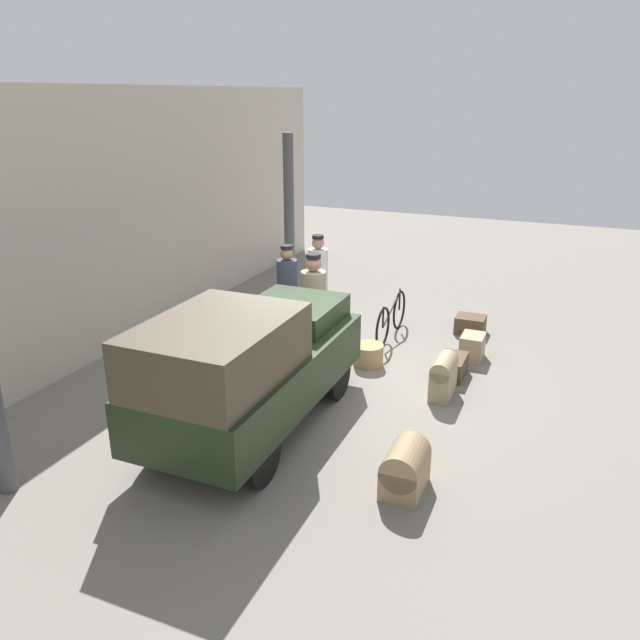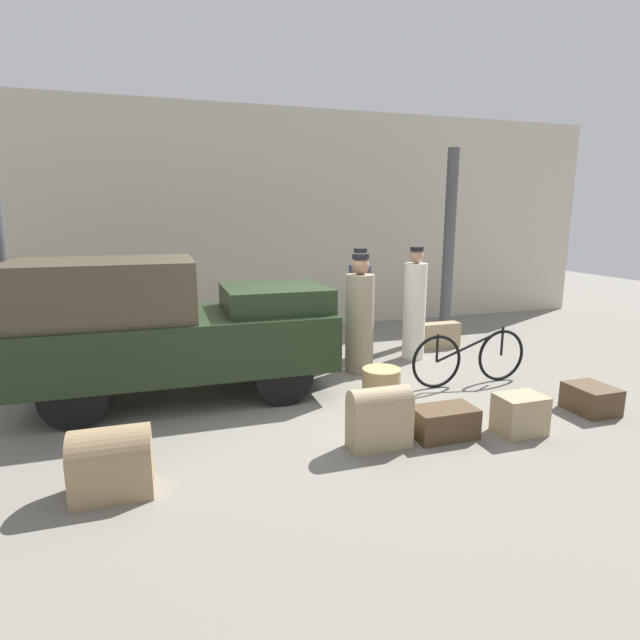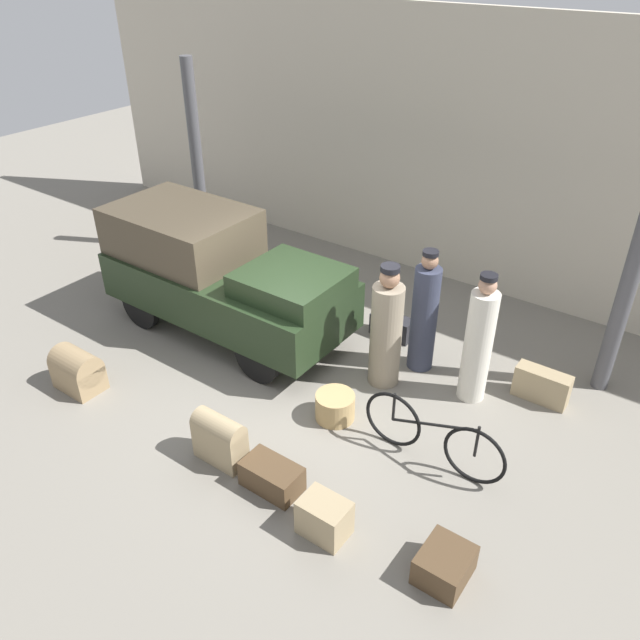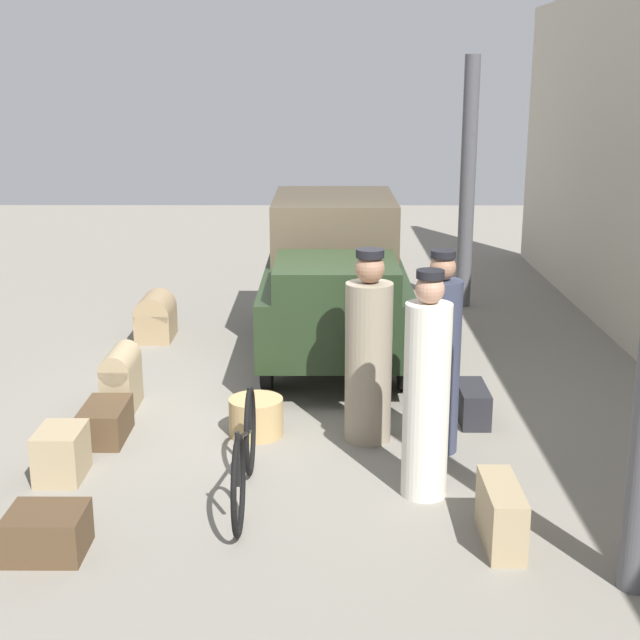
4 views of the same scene
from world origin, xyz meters
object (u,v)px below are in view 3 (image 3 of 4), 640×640
Objects in this scene: trunk_wicker_pale at (392,326)px; trunk_barrel_dark at (77,370)px; truck at (218,271)px; porter_lifting_near_truck at (424,316)px; wicker_basket at (335,406)px; suitcase_tan_flat at (272,476)px; porter_with_bicycle at (478,343)px; bicycle at (432,436)px; trunk_large_brown at (220,438)px; conductor_in_dark_uniform at (386,331)px; suitcase_small_leather at (444,565)px; suitcase_black_upright at (324,518)px; trunk_umber_medium at (542,386)px.

trunk_wicker_pale is 4.64m from trunk_barrel_dark.
porter_lifting_near_truck is (3.07, 0.91, -0.14)m from truck.
truck reaches higher than wicker_basket.
truck is 3.66m from suitcase_tan_flat.
porter_with_bicycle is 2.83× the size of trunk_barrel_dark.
porter_with_bicycle reaches higher than bicycle.
porter_lifting_near_truck is 2.85× the size of trunk_large_brown.
porter_with_bicycle is at bearing 49.49° from wicker_basket.
trunk_large_brown is at bearing -144.83° from bicycle.
wicker_basket is at bearing -130.51° from porter_with_bicycle.
suitcase_small_leather is at bearing -48.44° from conductor_in_dark_uniform.
suitcase_small_leather is (1.86, -3.00, -0.69)m from porter_lifting_near_truck.
trunk_wicker_pale is (-1.63, 0.66, -0.69)m from porter_with_bicycle.
wicker_basket is 0.94× the size of suitcase_small_leather.
conductor_in_dark_uniform is at bearing 107.93° from suitcase_black_upright.
trunk_umber_medium reaches higher than suitcase_black_upright.
porter_with_bicycle reaches higher than trunk_wicker_pale.
conductor_in_dark_uniform is 2.55m from suitcase_tan_flat.
wicker_basket is at bearing -101.72° from porter_lifting_near_truck.
conductor_in_dark_uniform reaches higher than suitcase_black_upright.
bicycle is 0.98× the size of porter_lifting_near_truck.
porter_with_bicycle reaches higher than trunk_large_brown.
porter_with_bicycle is 5.43m from trunk_barrel_dark.
trunk_wicker_pale is at bearing 85.29° from trunk_large_brown.
porter_with_bicycle is (3.97, 0.69, -0.13)m from truck.
bicycle is 2.74× the size of trunk_wicker_pale.
suitcase_small_leather is at bearing -57.89° from bicycle.
trunk_barrel_dark is at bearing -154.45° from wicker_basket.
porter_lifting_near_truck is 1.82m from trunk_umber_medium.
suitcase_tan_flat is at bearing -120.06° from trunk_umber_medium.
porter_with_bicycle is 1.03× the size of conductor_in_dark_uniform.
truck is 5.41× the size of trunk_umber_medium.
porter_with_bicycle is at bearing 9.86° from truck.
suitcase_black_upright is at bearing -104.67° from bicycle.
trunk_umber_medium is at bearing 70.76° from bicycle.
porter_lifting_near_truck is 3.17m from suitcase_tan_flat.
suitcase_tan_flat is 1.04× the size of trunk_barrel_dark.
trunk_barrel_dark is (-3.34, -0.13, 0.13)m from suitcase_tan_flat.
suitcase_tan_flat is at bearing -111.72° from porter_with_bicycle.
porter_with_bicycle is at bearing 94.87° from bicycle.
wicker_basket is 0.71× the size of trunk_umber_medium.
suitcase_tan_flat is (-1.14, -2.87, -0.70)m from porter_with_bicycle.
porter_with_bicycle is at bearing 33.85° from trunk_barrel_dark.
porter_with_bicycle is 3.50m from trunk_large_brown.
porter_lifting_near_truck is at bearing 166.52° from porter_with_bicycle.
suitcase_tan_flat is at bearing -131.60° from bicycle.
suitcase_tan_flat is 1.34× the size of suitcase_black_upright.
trunk_barrel_dark is (-4.60, -1.56, -0.10)m from bicycle.
porter_lifting_near_truck reaches higher than conductor_in_dark_uniform.
trunk_wicker_pale is (-1.75, 2.10, -0.21)m from bicycle.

